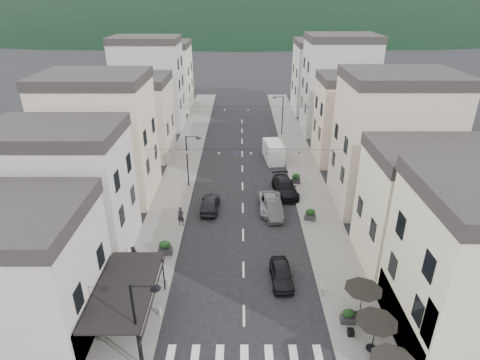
# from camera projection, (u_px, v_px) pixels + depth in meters

# --- Properties ---
(sidewalk_left) EXTENTS (4.00, 76.00, 0.12)m
(sidewalk_left) POSITION_uv_depth(u_px,v_px,m) (183.00, 165.00, 50.82)
(sidewalk_left) COLOR slate
(sidewalk_left) RESTS_ON ground
(sidewalk_right) EXTENTS (4.00, 76.00, 0.12)m
(sidewalk_right) POSITION_uv_depth(u_px,v_px,m) (301.00, 165.00, 50.80)
(sidewalk_right) COLOR slate
(sidewalk_right) RESTS_ON ground
(hill_backdrop) EXTENTS (640.00, 360.00, 70.00)m
(hill_backdrop) POSITION_uv_depth(u_px,v_px,m) (241.00, 21.00, 293.16)
(hill_backdrop) COLOR black
(hill_backdrop) RESTS_ON ground
(boutique_awning) EXTENTS (3.77, 7.50, 3.28)m
(boutique_awning) POSITION_uv_depth(u_px,v_px,m) (129.00, 289.00, 25.10)
(boutique_awning) COLOR black
(boutique_awning) RESTS_ON ground
(buildings_row_left) EXTENTS (10.20, 54.16, 14.00)m
(buildings_row_left) POSITION_uv_depth(u_px,v_px,m) (134.00, 106.00, 53.44)
(buildings_row_left) COLOR #B8B2A8
(buildings_row_left) RESTS_ON ground
(buildings_row_right) EXTENTS (10.20, 54.16, 14.50)m
(buildings_row_right) POSITION_uv_depth(u_px,v_px,m) (353.00, 107.00, 52.28)
(buildings_row_right) COLOR beige
(buildings_row_right) RESTS_ON ground
(cafe_terrace) EXTENTS (2.50, 8.10, 2.53)m
(cafe_terrace) POSITION_uv_depth(u_px,v_px,m) (376.00, 325.00, 23.42)
(cafe_terrace) COLOR black
(cafe_terrace) RESTS_ON ground
(streetlamp_left_near) EXTENTS (1.70, 0.56, 6.00)m
(streetlamp_left_near) POSITION_uv_depth(u_px,v_px,m) (140.00, 318.00, 22.14)
(streetlamp_left_near) COLOR black
(streetlamp_left_near) RESTS_ON ground
(streetlamp_left_far) EXTENTS (1.70, 0.56, 6.00)m
(streetlamp_left_far) POSITION_uv_depth(u_px,v_px,m) (190.00, 156.00, 43.84)
(streetlamp_left_far) COLOR black
(streetlamp_left_far) RESTS_ON ground
(streetlamp_right_far) EXTENTS (1.70, 0.56, 6.00)m
(streetlamp_right_far) POSITION_uv_depth(u_px,v_px,m) (281.00, 111.00, 60.10)
(streetlamp_right_far) COLOR black
(streetlamp_right_far) RESTS_ON ground
(bollards) EXTENTS (11.66, 10.26, 0.60)m
(bollards) POSITION_uv_depth(u_px,v_px,m) (244.00, 316.00, 26.70)
(bollards) COLOR gray
(bollards) RESTS_ON ground
(bunting_near) EXTENTS (19.00, 0.28, 0.62)m
(bunting_near) POSITION_uv_depth(u_px,v_px,m) (243.00, 153.00, 39.38)
(bunting_near) COLOR black
(bunting_near) RESTS_ON ground
(bunting_far) EXTENTS (19.00, 0.28, 0.62)m
(bunting_far) POSITION_uv_depth(u_px,v_px,m) (242.00, 109.00, 53.85)
(bunting_far) COLOR black
(bunting_far) RESTS_ON ground
(parked_car_a) EXTENTS (1.75, 4.03, 1.35)m
(parked_car_a) POSITION_uv_depth(u_px,v_px,m) (281.00, 274.00, 30.29)
(parked_car_a) COLOR black
(parked_car_a) RESTS_ON ground
(parked_car_b) EXTENTS (1.77, 4.45, 1.44)m
(parked_car_b) POSITION_uv_depth(u_px,v_px,m) (274.00, 209.00, 39.27)
(parked_car_b) COLOR #38383B
(parked_car_b) RESTS_ON ground
(parked_car_c) EXTENTS (2.34, 5.00, 1.38)m
(parked_car_c) POSITION_uv_depth(u_px,v_px,m) (271.00, 203.00, 40.30)
(parked_car_c) COLOR gray
(parked_car_c) RESTS_ON ground
(parked_car_d) EXTENTS (2.91, 5.63, 1.56)m
(parked_car_d) POSITION_uv_depth(u_px,v_px,m) (285.00, 187.00, 43.47)
(parked_car_d) COLOR black
(parked_car_d) RESTS_ON ground
(parked_car_e) EXTENTS (1.91, 4.46, 1.50)m
(parked_car_e) POSITION_uv_depth(u_px,v_px,m) (210.00, 203.00, 40.20)
(parked_car_e) COLOR black
(parked_car_e) RESTS_ON ground
(delivery_van) EXTENTS (2.62, 5.41, 2.50)m
(delivery_van) POSITION_uv_depth(u_px,v_px,m) (274.00, 151.00, 52.04)
(delivery_van) COLOR silver
(delivery_van) RESTS_ON ground
(pedestrian_a) EXTENTS (0.74, 0.55, 1.86)m
(pedestrian_a) POSITION_uv_depth(u_px,v_px,m) (181.00, 216.00, 37.31)
(pedestrian_a) COLOR black
(pedestrian_a) RESTS_ON sidewalk_left
(pedestrian_b) EXTENTS (0.99, 0.97, 1.61)m
(pedestrian_b) POSITION_uv_depth(u_px,v_px,m) (134.00, 256.00, 31.98)
(pedestrian_b) COLOR black
(pedestrian_b) RESTS_ON sidewalk_left
(planter_la) EXTENTS (1.04, 0.67, 1.09)m
(planter_la) POSITION_uv_depth(u_px,v_px,m) (134.00, 300.00, 27.77)
(planter_la) COLOR #313033
(planter_la) RESTS_ON sidewalk_left
(planter_lb) EXTENTS (1.17, 0.67, 1.28)m
(planter_lb) POSITION_uv_depth(u_px,v_px,m) (165.00, 248.00, 33.26)
(planter_lb) COLOR #2E2E31
(planter_lb) RESTS_ON sidewalk_left
(planter_ra) EXTENTS (1.00, 0.58, 1.10)m
(planter_ra) POSITION_uv_depth(u_px,v_px,m) (348.00, 316.00, 26.39)
(planter_ra) COLOR #2A2A2C
(planter_ra) RESTS_ON sidewalk_right
(planter_rb) EXTENTS (1.17, 0.85, 1.18)m
(planter_rb) POSITION_uv_depth(u_px,v_px,m) (310.00, 214.00, 38.32)
(planter_rb) COLOR #2D2D2F
(planter_rb) RESTS_ON sidewalk_right
(planter_rc) EXTENTS (1.12, 0.77, 1.15)m
(planter_rc) POSITION_uv_depth(u_px,v_px,m) (296.00, 178.00, 45.72)
(planter_rc) COLOR #2B2B2D
(planter_rc) RESTS_ON sidewalk_right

